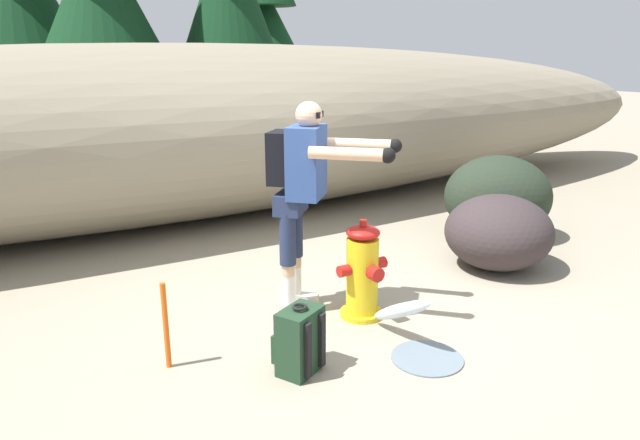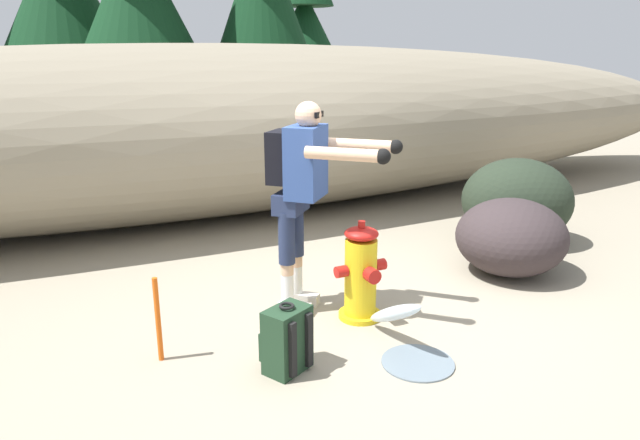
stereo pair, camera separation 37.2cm
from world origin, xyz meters
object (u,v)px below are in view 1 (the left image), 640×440
fire_hydrant (362,273)px  spare_backpack (299,341)px  utility_worker (304,182)px  boulder_mid (497,197)px  survey_stake (166,326)px  boulder_large (498,232)px

fire_hydrant → spare_backpack: (-0.82, -0.46, -0.15)m
utility_worker → boulder_mid: (2.81, 0.57, -0.60)m
boulder_mid → survey_stake: (-4.02, -0.88, -0.17)m
utility_worker → boulder_mid: bearing=56.1°
utility_worker → spare_backpack: bearing=-77.1°
utility_worker → spare_backpack: (-0.49, -0.80, -0.85)m
fire_hydrant → boulder_mid: size_ratio=0.68×
boulder_large → spare_backpack: bearing=-165.2°
boulder_large → survey_stake: (-3.29, -0.19, -0.06)m
boulder_mid → fire_hydrant: bearing=-159.9°
utility_worker → boulder_mid: size_ratio=1.42×
boulder_mid → survey_stake: size_ratio=1.96×
boulder_large → survey_stake: bearing=-176.8°
spare_backpack → survey_stake: survey_stake is taller
utility_worker → spare_backpack: 1.26m
boulder_large → boulder_mid: boulder_mid is taller
utility_worker → boulder_large: size_ratio=1.61×
boulder_large → utility_worker: bearing=176.8°
fire_hydrant → boulder_mid: bearing=20.1°
fire_hydrant → survey_stake: bearing=178.9°
spare_backpack → boulder_mid: boulder_mid is taller
spare_backpack → survey_stake: 0.88m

